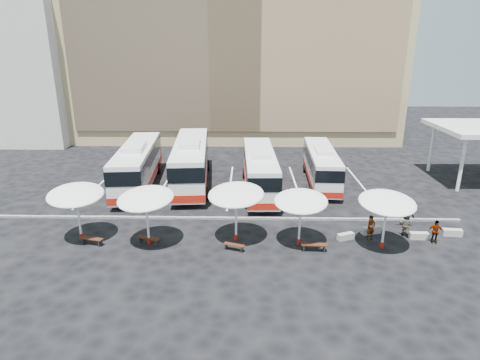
{
  "coord_description": "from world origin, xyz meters",
  "views": [
    {
      "loc": [
        1.58,
        -26.44,
        11.99
      ],
      "look_at": [
        1.0,
        3.0,
        2.2
      ],
      "focal_mm": 30.0,
      "sensor_mm": 36.0,
      "label": 1
    }
  ],
  "objects_px": {
    "conc_bench_1": "(371,230)",
    "passenger_0": "(371,228)",
    "wood_bench_0": "(92,240)",
    "conc_bench_2": "(419,236)",
    "bus_2": "(260,169)",
    "sunshade_0": "(76,195)",
    "passenger_1": "(406,224)",
    "passenger_2": "(435,232)",
    "sunshade_1": "(146,199)",
    "conc_bench_0": "(346,236)",
    "wood_bench_3": "(314,246)",
    "wood_bench_2": "(234,246)",
    "sunshade_4": "(387,203)",
    "sunshade_3": "(301,201)",
    "bus_3": "(321,164)",
    "conc_bench_3": "(452,232)",
    "bus_0": "(138,164)",
    "sunshade_2": "(236,195)",
    "passenger_3": "(406,214)",
    "wood_bench_1": "(149,239)",
    "bus_1": "(191,160)"
  },
  "relations": [
    {
      "from": "bus_0",
      "to": "conc_bench_2",
      "type": "xyz_separation_m",
      "value": [
        21.12,
        -10.26,
        -1.84
      ]
    },
    {
      "from": "wood_bench_2",
      "to": "passenger_3",
      "type": "height_order",
      "value": "passenger_3"
    },
    {
      "from": "bus_0",
      "to": "sunshade_0",
      "type": "distance_m",
      "value": 10.85
    },
    {
      "from": "conc_bench_2",
      "to": "passenger_1",
      "type": "bearing_deg",
      "value": 149.05
    },
    {
      "from": "wood_bench_3",
      "to": "bus_0",
      "type": "bearing_deg",
      "value": 139.18
    },
    {
      "from": "sunshade_1",
      "to": "passenger_1",
      "type": "relative_size",
      "value": 2.58
    },
    {
      "from": "passenger_3",
      "to": "sunshade_3",
      "type": "bearing_deg",
      "value": 26.78
    },
    {
      "from": "conc_bench_2",
      "to": "bus_2",
      "type": "bearing_deg",
      "value": 137.85
    },
    {
      "from": "bus_3",
      "to": "wood_bench_0",
      "type": "distance_m",
      "value": 20.96
    },
    {
      "from": "sunshade_1",
      "to": "wood_bench_0",
      "type": "distance_m",
      "value": 4.55
    },
    {
      "from": "bus_2",
      "to": "conc_bench_3",
      "type": "bearing_deg",
      "value": -36.55
    },
    {
      "from": "sunshade_1",
      "to": "wood_bench_0",
      "type": "height_order",
      "value": "sunshade_1"
    },
    {
      "from": "sunshade_4",
      "to": "passenger_0",
      "type": "relative_size",
      "value": 2.11
    },
    {
      "from": "conc_bench_0",
      "to": "wood_bench_3",
      "type": "bearing_deg",
      "value": -144.8
    },
    {
      "from": "passenger_3",
      "to": "conc_bench_3",
      "type": "bearing_deg",
      "value": 158.07
    },
    {
      "from": "sunshade_3",
      "to": "bus_2",
      "type": "bearing_deg",
      "value": 102.43
    },
    {
      "from": "conc_bench_2",
      "to": "conc_bench_3",
      "type": "xyz_separation_m",
      "value": [
        2.41,
        0.52,
        0.01
      ]
    },
    {
      "from": "sunshade_0",
      "to": "conc_bench_0",
      "type": "relative_size",
      "value": 4.02
    },
    {
      "from": "sunshade_0",
      "to": "passenger_1",
      "type": "xyz_separation_m",
      "value": [
        21.41,
        0.92,
        -2.26
      ]
    },
    {
      "from": "passenger_3",
      "to": "passenger_1",
      "type": "bearing_deg",
      "value": 76.68
    },
    {
      "from": "wood_bench_3",
      "to": "passenger_3",
      "type": "xyz_separation_m",
      "value": [
        6.96,
        3.74,
        0.54
      ]
    },
    {
      "from": "bus_2",
      "to": "conc_bench_1",
      "type": "distance_m",
      "value": 11.34
    },
    {
      "from": "wood_bench_3",
      "to": "conc_bench_0",
      "type": "distance_m",
      "value": 2.85
    },
    {
      "from": "conc_bench_2",
      "to": "passenger_0",
      "type": "distance_m",
      "value": 3.31
    },
    {
      "from": "wood_bench_0",
      "to": "wood_bench_2",
      "type": "xyz_separation_m",
      "value": [
        9.08,
        -0.59,
        -0.04
      ]
    },
    {
      "from": "sunshade_3",
      "to": "passenger_3",
      "type": "bearing_deg",
      "value": 20.15
    },
    {
      "from": "sunshade_1",
      "to": "conc_bench_2",
      "type": "distance_m",
      "value": 17.82
    },
    {
      "from": "conc_bench_1",
      "to": "passenger_0",
      "type": "xyz_separation_m",
      "value": [
        -0.35,
        -0.94,
        0.6
      ]
    },
    {
      "from": "bus_1",
      "to": "sunshade_2",
      "type": "distance_m",
      "value": 12.4
    },
    {
      "from": "bus_3",
      "to": "sunshade_3",
      "type": "bearing_deg",
      "value": -102.85
    },
    {
      "from": "sunshade_2",
      "to": "sunshade_3",
      "type": "distance_m",
      "value": 4.05
    },
    {
      "from": "sunshade_4",
      "to": "passenger_2",
      "type": "distance_m",
      "value": 4.27
    },
    {
      "from": "wood_bench_0",
      "to": "conc_bench_0",
      "type": "relative_size",
      "value": 1.38
    },
    {
      "from": "sunshade_1",
      "to": "conc_bench_0",
      "type": "height_order",
      "value": "sunshade_1"
    },
    {
      "from": "sunshade_0",
      "to": "sunshade_2",
      "type": "xyz_separation_m",
      "value": [
        10.15,
        0.07,
        0.06
      ]
    },
    {
      "from": "conc_bench_0",
      "to": "sunshade_1",
      "type": "bearing_deg",
      "value": -175.99
    },
    {
      "from": "bus_2",
      "to": "passenger_2",
      "type": "xyz_separation_m",
      "value": [
        10.96,
        -9.8,
        -1.16
      ]
    },
    {
      "from": "sunshade_0",
      "to": "wood_bench_3",
      "type": "relative_size",
      "value": 2.84
    },
    {
      "from": "conc_bench_0",
      "to": "wood_bench_2",
      "type": "bearing_deg",
      "value": -167.22
    },
    {
      "from": "wood_bench_3",
      "to": "conc_bench_2",
      "type": "distance_m",
      "value": 7.38
    },
    {
      "from": "sunshade_0",
      "to": "passenger_2",
      "type": "xyz_separation_m",
      "value": [
        22.89,
        -0.06,
        -2.31
      ]
    },
    {
      "from": "conc_bench_1",
      "to": "wood_bench_0",
      "type": "bearing_deg",
      "value": -173.78
    },
    {
      "from": "sunshade_1",
      "to": "wood_bench_1",
      "type": "distance_m",
      "value": 2.76
    },
    {
      "from": "sunshade_3",
      "to": "passenger_3",
      "type": "xyz_separation_m",
      "value": [
        7.79,
        2.86,
        -2.04
      ]
    },
    {
      "from": "passenger_0",
      "to": "passenger_2",
      "type": "height_order",
      "value": "passenger_0"
    },
    {
      "from": "sunshade_4",
      "to": "conc_bench_1",
      "type": "xyz_separation_m",
      "value": [
        -0.09,
        2.06,
        -2.79
      ]
    },
    {
      "from": "sunshade_0",
      "to": "sunshade_1",
      "type": "relative_size",
      "value": 1.04
    },
    {
      "from": "sunshade_1",
      "to": "conc_bench_2",
      "type": "bearing_deg",
      "value": 3.45
    },
    {
      "from": "sunshade_4",
      "to": "sunshade_3",
      "type": "bearing_deg",
      "value": 175.91
    },
    {
      "from": "wood_bench_0",
      "to": "conc_bench_2",
      "type": "height_order",
      "value": "wood_bench_0"
    }
  ]
}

